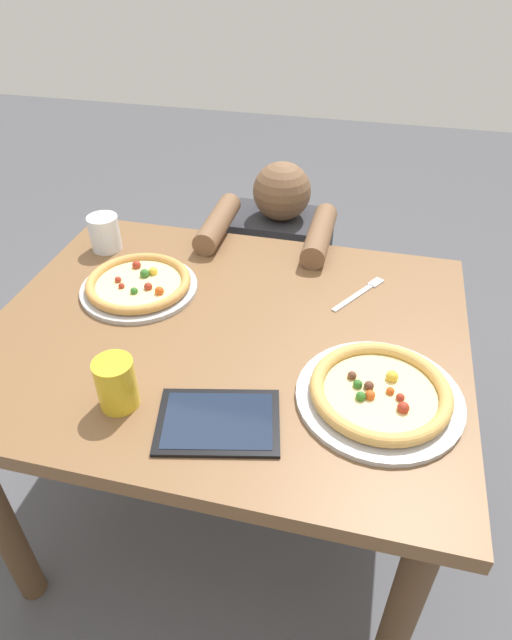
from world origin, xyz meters
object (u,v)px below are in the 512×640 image
pizza_far (139,284)px  tablet (218,421)px  diner_seated (279,288)px  fork (361,293)px  water_cup_clear (105,233)px  pizza_near (380,393)px  drink_cup_colored (116,383)px

pizza_far → tablet: pizza_far is taller
pizza_far → diner_seated: diner_seated is taller
fork → tablet: bearing=-114.4°
water_cup_clear → pizza_near: bearing=-27.9°
pizza_near → tablet: size_ratio=1.26×
pizza_far → tablet: bearing=-49.6°
tablet → diner_seated: diner_seated is taller
pizza_far → drink_cup_colored: size_ratio=2.75×
pizza_far → fork: pizza_far is taller
pizza_near → drink_cup_colored: size_ratio=3.10×
tablet → pizza_near: bearing=24.6°
fork → diner_seated: 0.62m
fork → water_cup_clear: bearing=175.6°
water_cup_clear → diner_seated: diner_seated is taller
drink_cup_colored → fork: size_ratio=0.61×
fork → diner_seated: (-0.30, 0.44, -0.33)m
pizza_near → pizza_far: same height
fork → diner_seated: size_ratio=0.20×
fork → tablet: 0.56m
fork → tablet: (-0.23, -0.51, 0.00)m
pizza_near → diner_seated: (-0.37, 0.81, -0.35)m
pizza_far → tablet: (0.33, -0.39, -0.01)m
drink_cup_colored → diner_seated: 1.03m
drink_cup_colored → fork: (0.44, 0.51, -0.05)m
water_cup_clear → tablet: size_ratio=0.37×
drink_cup_colored → pizza_near: bearing=14.6°
pizza_far → diner_seated: 0.71m
pizza_far → water_cup_clear: (-0.18, 0.18, 0.03)m
tablet → diner_seated: bearing=93.9°
pizza_near → pizza_far: bearing=158.3°
water_cup_clear → fork: size_ratio=0.56×
pizza_far → drink_cup_colored: (0.12, -0.39, 0.04)m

